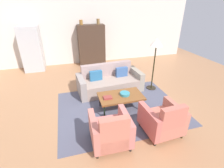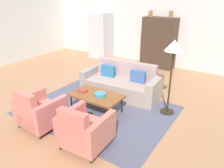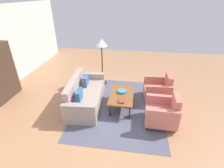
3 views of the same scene
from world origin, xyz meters
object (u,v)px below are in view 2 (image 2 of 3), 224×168
object	(u,v)px
book_stack	(82,91)
armchair_right	(84,131)
refrigerator	(101,36)
vase_tall	(151,14)
floor_lamp	(174,53)
coffee_table	(96,96)
couch	(122,84)
armchair_left	(39,112)
fruit_bowl	(100,95)
vase_round	(171,14)
cabinet	(159,43)

from	to	relation	value
book_stack	armchair_right	bearing A→B (deg)	-48.99
refrigerator	vase_tall	bearing A→B (deg)	2.67
book_stack	floor_lamp	world-z (taller)	floor_lamp
vase_tall	refrigerator	world-z (taller)	vase_tall
coffee_table	couch	bearing A→B (deg)	90.31
armchair_left	coffee_table	bearing A→B (deg)	64.28
fruit_bowl	vase_round	world-z (taller)	vase_round
cabinet	refrigerator	distance (m)	2.55
floor_lamp	vase_round	bearing A→B (deg)	111.01
coffee_table	armchair_right	distance (m)	1.31
armchair_left	book_stack	bearing A→B (deg)	80.32
couch	refrigerator	size ratio (longest dim) A/B	1.17
fruit_bowl	cabinet	xyz separation A→B (m)	(-0.22, 3.95, 0.43)
cabinet	refrigerator	bearing A→B (deg)	-177.65
cabinet	refrigerator	xyz separation A→B (m)	(-2.54, -0.10, 0.03)
couch	vase_round	world-z (taller)	vase_round
couch	vase_round	size ratio (longest dim) A/B	9.29
coffee_table	fruit_bowl	size ratio (longest dim) A/B	4.49
fruit_bowl	coffee_table	bearing A→B (deg)	180.00
armchair_right	fruit_bowl	world-z (taller)	armchair_right
refrigerator	cabinet	bearing A→B (deg)	2.35
fruit_bowl	refrigerator	size ratio (longest dim) A/B	0.14
couch	refrigerator	bearing A→B (deg)	-49.40
armchair_right	armchair_left	bearing A→B (deg)	177.08
armchair_right	vase_round	distance (m)	5.36
vase_round	refrigerator	bearing A→B (deg)	-178.02
refrigerator	vase_round	bearing A→B (deg)	1.98
armchair_right	coffee_table	bearing A→B (deg)	114.43
couch	coffee_table	world-z (taller)	couch
book_stack	vase_tall	bearing A→B (deg)	91.90
book_stack	vase_round	size ratio (longest dim) A/B	0.99
vase_tall	coffee_table	bearing A→B (deg)	-82.64
couch	floor_lamp	bearing A→B (deg)	163.28
floor_lamp	coffee_table	bearing A→B (deg)	-148.55
armchair_left	floor_lamp	distance (m)	3.07
coffee_table	floor_lamp	bearing A→B (deg)	31.45
book_stack	vase_tall	xyz separation A→B (m)	(-0.13, 3.99, 1.45)
couch	vase_tall	bearing A→B (deg)	-83.92
book_stack	armchair_left	bearing A→B (deg)	-101.25
coffee_table	fruit_bowl	bearing A→B (deg)	-0.00
coffee_table	fruit_bowl	distance (m)	0.14
couch	book_stack	bearing A→B (deg)	68.90
armchair_left	refrigerator	distance (m)	5.45
floor_lamp	armchair_right	bearing A→B (deg)	-111.91
cabinet	vase_round	bearing A→B (deg)	-0.77
fruit_bowl	refrigerator	world-z (taller)	refrigerator
vase_tall	vase_round	xyz separation A→B (m)	(0.75, 0.00, 0.01)
armchair_right	cabinet	xyz separation A→B (m)	(-0.71, 5.12, 0.56)
coffee_table	vase_tall	bearing A→B (deg)	97.36
floor_lamp	refrigerator	bearing A→B (deg)	143.85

